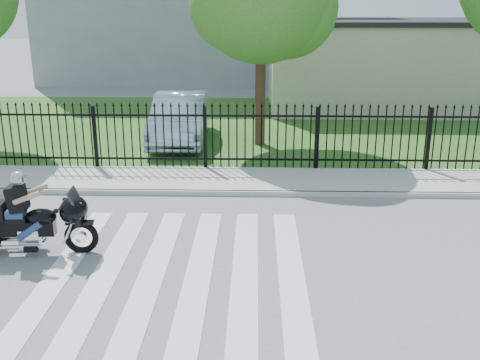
{
  "coord_description": "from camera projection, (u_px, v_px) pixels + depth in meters",
  "views": [
    {
      "loc": [
        1.36,
        -8.74,
        4.5
      ],
      "look_at": [
        1.05,
        2.12,
        1.0
      ],
      "focal_mm": 42.0,
      "sensor_mm": 36.0,
      "label": 1
    }
  ],
  "objects": [
    {
      "name": "sidewalk",
      "position": [
        202.0,
        180.0,
        14.48
      ],
      "size": [
        40.0,
        2.0,
        0.12
      ],
      "primitive_type": "cube",
      "color": "#ADAAA3",
      "rests_on": "ground"
    },
    {
      "name": "iron_fence",
      "position": [
        205.0,
        139.0,
        15.17
      ],
      "size": [
        26.0,
        0.04,
        1.8
      ],
      "color": "black",
      "rests_on": "ground"
    },
    {
      "name": "motorcycle_rider",
      "position": [
        26.0,
        220.0,
        10.25
      ],
      "size": [
        2.46,
        0.83,
        1.63
      ],
      "rotation": [
        0.0,
        0.0,
        0.06
      ],
      "color": "black",
      "rests_on": "ground"
    },
    {
      "name": "ground",
      "position": [
        176.0,
        272.0,
        9.74
      ],
      "size": [
        120.0,
        120.0,
        0.0
      ],
      "primitive_type": "plane",
      "color": "slate",
      "rests_on": "ground"
    },
    {
      "name": "crosswalk",
      "position": [
        176.0,
        271.0,
        9.74
      ],
      "size": [
        5.0,
        5.5,
        0.01
      ],
      "primitive_type": null,
      "color": "silver",
      "rests_on": "ground"
    },
    {
      "name": "grass_strip",
      "position": [
        220.0,
        125.0,
        21.15
      ],
      "size": [
        40.0,
        12.0,
        0.02
      ],
      "primitive_type": "cube",
      "color": "#305B1F",
      "rests_on": "ground"
    },
    {
      "name": "building_low",
      "position": [
        386.0,
        66.0,
        24.23
      ],
      "size": [
        10.0,
        6.0,
        3.5
      ],
      "primitive_type": "cube",
      "color": "#BFB89F",
      "rests_on": "ground"
    },
    {
      "name": "building_low_roof",
      "position": [
        390.0,
        22.0,
        23.67
      ],
      "size": [
        10.2,
        6.2,
        0.2
      ],
      "primitive_type": "cube",
      "color": "black",
      "rests_on": "building_low"
    },
    {
      "name": "parked_car",
      "position": [
        180.0,
        118.0,
        18.34
      ],
      "size": [
        1.79,
        4.79,
        1.56
      ],
      "primitive_type": "imported",
      "rotation": [
        0.0,
        0.0,
        0.03
      ],
      "color": "#A8BED3",
      "rests_on": "grass_strip"
    },
    {
      "name": "curb",
      "position": [
        199.0,
        193.0,
        13.52
      ],
      "size": [
        40.0,
        0.12,
        0.12
      ],
      "primitive_type": "cube",
      "color": "#ADAAA3",
      "rests_on": "ground"
    }
  ]
}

